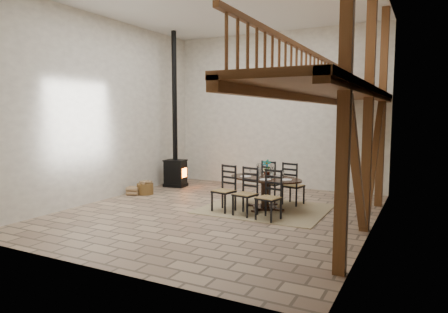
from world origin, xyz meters
The scene contains 7 objects.
ground centered at (0.00, 0.00, 0.00)m, with size 8.00×8.00×0.00m, color tan.
room_shell centered at (1.19, 0.00, 3.01)m, with size 7.02×8.02×5.01m.
rug centered at (0.90, 0.82, 0.01)m, with size 3.00×2.50×0.02m, color tan.
dining_table centered at (0.87, 0.70, 0.43)m, with size 2.14×2.40×1.25m.
wood_stove centered at (-2.89, 2.44, 1.12)m, with size 0.74×0.60×5.00m.
log_basket centered at (-2.97, 0.95, 0.17)m, with size 0.49×0.49×0.40m.
log_stack centered at (-3.21, 0.72, 0.12)m, with size 0.44×0.45×0.24m.
Camera 1 is at (4.47, -8.37, 2.36)m, focal length 32.00 mm.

